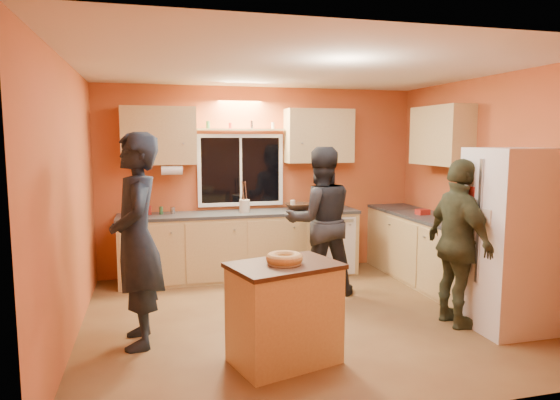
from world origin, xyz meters
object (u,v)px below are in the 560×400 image
object	(u,v)px
island	(284,312)
person_right	(459,243)
person_center	(320,221)
person_left	(137,240)
refrigerator	(511,240)

from	to	relation	value
island	person_right	world-z (taller)	person_right
island	person_center	distance (m)	2.01
person_center	person_right	distance (m)	1.68
person_left	person_center	bearing A→B (deg)	112.46
refrigerator	person_left	bearing A→B (deg)	171.56
island	person_left	distance (m)	1.49
refrigerator	person_right	size ratio (longest dim) A/B	1.06
person_left	person_right	distance (m)	3.13
person_right	refrigerator	bearing A→B (deg)	-113.87
refrigerator	island	distance (m)	2.41
refrigerator	island	world-z (taller)	refrigerator
refrigerator	person_center	distance (m)	2.12
island	person_center	world-z (taller)	person_center
refrigerator	island	size ratio (longest dim) A/B	1.78
person_left	person_center	size ratio (longest dim) A/B	1.09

